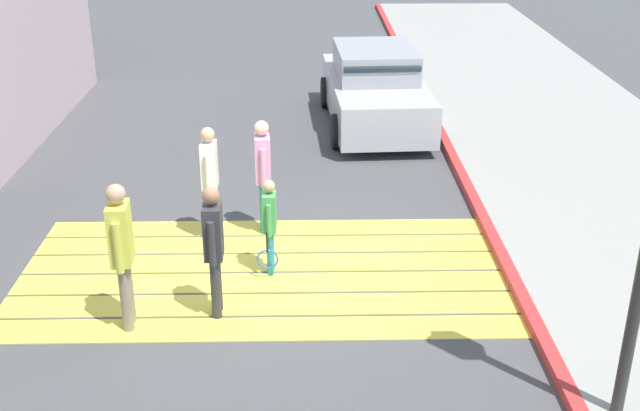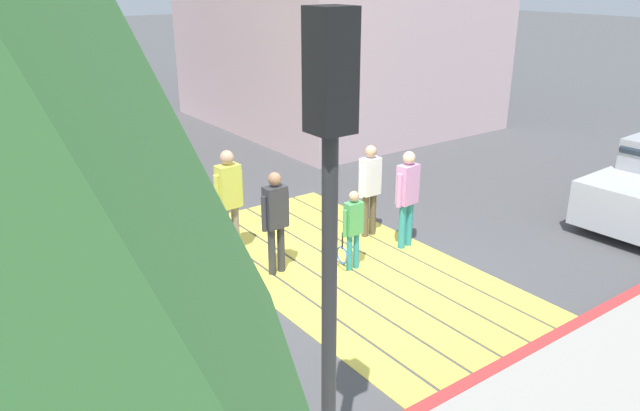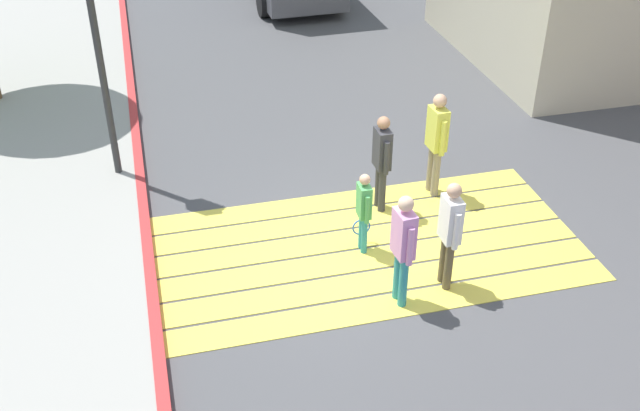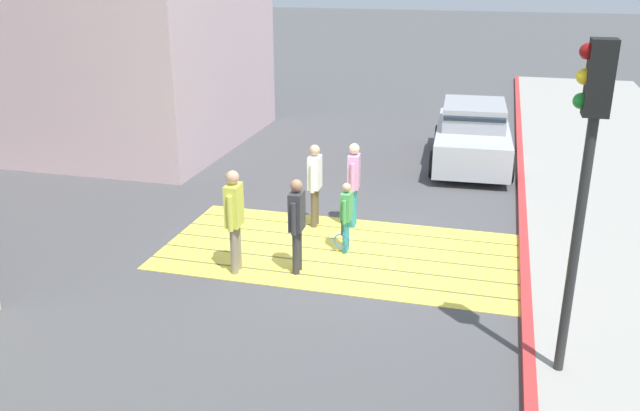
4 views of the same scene
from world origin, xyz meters
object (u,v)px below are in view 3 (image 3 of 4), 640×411
pedestrian_adult_lead (437,137)px  pedestrian_child_with_racket (364,208)px  pedestrian_adult_trailing (382,157)px  pedestrian_teen_behind (450,228)px  pedestrian_adult_side (403,243)px  traffic_light_corner (92,7)px

pedestrian_adult_lead → pedestrian_child_with_racket: (-1.61, -1.28, -0.31)m
pedestrian_adult_trailing → pedestrian_teen_behind: pedestrian_teen_behind is taller
pedestrian_adult_lead → pedestrian_adult_side: size_ratio=1.06×
pedestrian_adult_trailing → pedestrian_child_with_racket: (-0.61, -1.03, -0.22)m
pedestrian_teen_behind → pedestrian_adult_side: bearing=-165.6°
pedestrian_adult_side → pedestrian_child_with_racket: pedestrian_adult_side is taller
traffic_light_corner → pedestrian_adult_trailing: (4.08, -2.06, -2.07)m
traffic_light_corner → pedestrian_child_with_racket: 5.18m
pedestrian_adult_trailing → pedestrian_child_with_racket: pedestrian_adult_trailing is taller
pedestrian_adult_lead → pedestrian_teen_behind: pedestrian_adult_lead is taller
pedestrian_adult_lead → pedestrian_child_with_racket: 2.08m
pedestrian_adult_trailing → pedestrian_adult_lead: bearing=13.9°
traffic_light_corner → pedestrian_adult_lead: size_ratio=2.35×
pedestrian_adult_side → pedestrian_teen_behind: pedestrian_adult_side is taller
pedestrian_adult_side → traffic_light_corner: bearing=129.6°
traffic_light_corner → pedestrian_adult_side: bearing=-50.4°
traffic_light_corner → pedestrian_adult_side: size_ratio=2.49×
pedestrian_adult_lead → pedestrian_adult_trailing: bearing=-166.1°
traffic_light_corner → pedestrian_adult_lead: traffic_light_corner is taller
pedestrian_adult_lead → pedestrian_teen_behind: (-0.74, -2.36, -0.08)m
pedestrian_adult_trailing → traffic_light_corner: bearing=153.2°
pedestrian_adult_side → pedestrian_child_with_racket: bearing=96.3°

